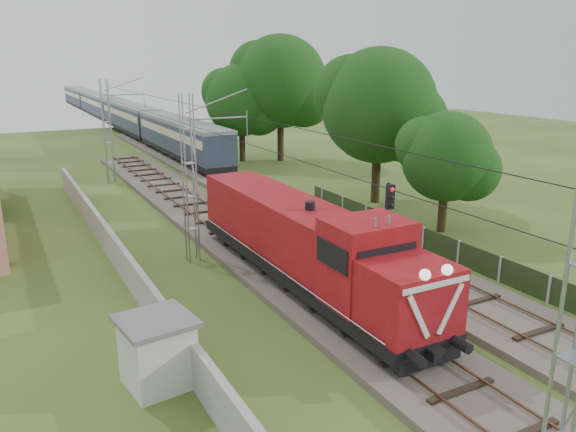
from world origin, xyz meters
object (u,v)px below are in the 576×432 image
locomotive (304,242)px  relay_hut (158,351)px  coach_rake (113,110)px  signal_post (388,218)px

locomotive → relay_hut: bearing=-150.2°
coach_rake → signal_post: signal_post is taller
locomotive → relay_hut: 8.59m
locomotive → coach_rake: locomotive is taller
locomotive → signal_post: size_ratio=3.46×
signal_post → relay_hut: size_ratio=1.98×
signal_post → relay_hut: (-10.44, -2.60, -2.10)m
locomotive → coach_rake: 65.06m
coach_rake → relay_hut: coach_rake is taller
signal_post → locomotive: bearing=151.8°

